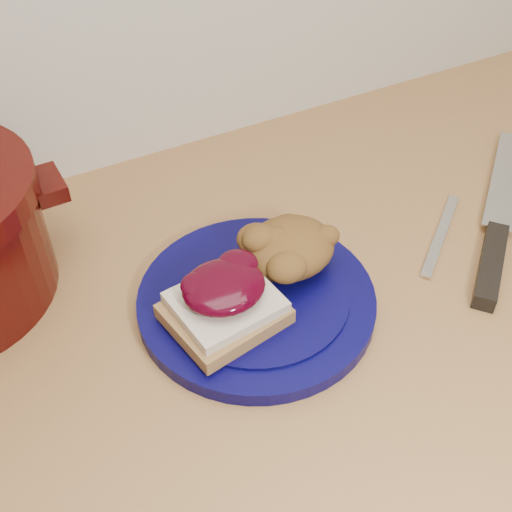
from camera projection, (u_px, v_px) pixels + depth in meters
name	position (u px, v px, depth m)	size (l,w,h in m)	color
base_cabinet	(263.00, 499.00, 1.00)	(4.00, 0.60, 0.86)	beige
plate	(256.00, 300.00, 0.66)	(0.24, 0.24, 0.02)	#06043C
sandwich	(224.00, 301.00, 0.61)	(0.12, 0.11, 0.05)	olive
stuffing_mound	(289.00, 248.00, 0.66)	(0.10, 0.09, 0.05)	brown
chef_knife	(496.00, 239.00, 0.72)	(0.27, 0.24, 0.02)	black
butter_knife	(441.00, 234.00, 0.74)	(0.15, 0.01, 0.00)	silver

